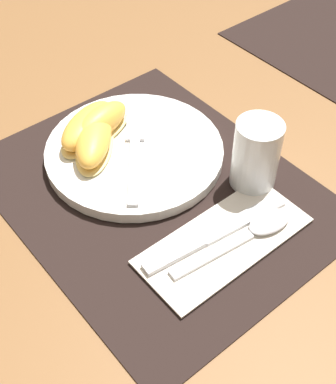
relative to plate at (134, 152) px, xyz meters
name	(u,v)px	position (x,y,z in m)	size (l,w,h in m)	color
ground_plane	(156,191)	(0.07, -0.02, -0.01)	(3.00, 3.00, 0.00)	brown
placemat	(156,190)	(0.07, -0.02, -0.01)	(0.45, 0.36, 0.00)	black
plate	(134,152)	(0.00, 0.00, 0.00)	(0.25, 0.25, 0.02)	white
juice_glass	(255,158)	(0.14, 0.09, 0.03)	(0.06, 0.06, 0.10)	silver
napkin	(224,240)	(0.19, -0.01, -0.01)	(0.10, 0.22, 0.00)	silver
knife	(213,235)	(0.18, -0.02, 0.00)	(0.04, 0.21, 0.01)	silver
spoon	(255,230)	(0.21, 0.03, 0.00)	(0.04, 0.18, 0.01)	silver
fork	(135,144)	(0.00, 0.00, 0.01)	(0.17, 0.14, 0.00)	silver
citrus_wedge_0	(102,123)	(-0.05, -0.01, 0.03)	(0.06, 0.11, 0.04)	#F4DB84
citrus_wedge_1	(88,127)	(-0.06, -0.03, 0.02)	(0.10, 0.13, 0.04)	#F4DB84
citrus_wedge_2	(94,140)	(-0.03, -0.04, 0.02)	(0.12, 0.12, 0.04)	#F4DB84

